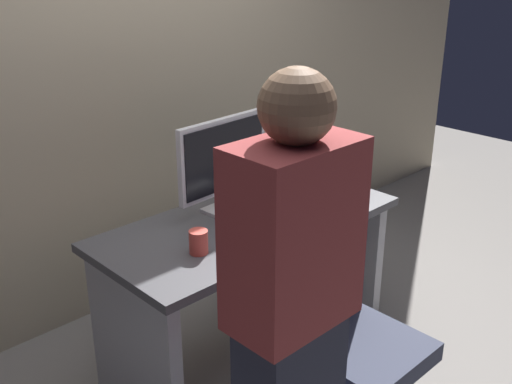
# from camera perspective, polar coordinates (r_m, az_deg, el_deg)

# --- Properties ---
(ground_plane) EXTENTS (9.00, 9.00, 0.00)m
(ground_plane) POSITION_cam_1_polar(r_m,az_deg,el_deg) (3.24, -0.63, -14.67)
(ground_plane) COLOR gray
(wall_back) EXTENTS (6.40, 0.10, 3.00)m
(wall_back) POSITION_cam_1_polar(r_m,az_deg,el_deg) (3.36, -12.01, 14.14)
(wall_back) COLOR tan
(wall_back) RESTS_ON ground
(desk) EXTENTS (1.45, 0.68, 0.75)m
(desk) POSITION_cam_1_polar(r_m,az_deg,el_deg) (2.96, -0.68, -6.60)
(desk) COLOR #4C4C51
(desk) RESTS_ON ground
(office_chair) EXTENTS (0.52, 0.52, 0.94)m
(office_chair) POSITION_cam_1_polar(r_m,az_deg,el_deg) (2.55, 8.92, -14.48)
(office_chair) COLOR black
(office_chair) RESTS_ON ground
(person_at_desk) EXTENTS (0.40, 0.24, 1.64)m
(person_at_desk) POSITION_cam_1_polar(r_m,az_deg,el_deg) (1.96, 3.33, -12.02)
(person_at_desk) COLOR #262838
(person_at_desk) RESTS_ON ground
(monitor) EXTENTS (0.54, 0.15, 0.46)m
(monitor) POSITION_cam_1_polar(r_m,az_deg,el_deg) (2.86, -3.04, 3.03)
(monitor) COLOR silver
(monitor) RESTS_ON desk
(keyboard) EXTENTS (0.43, 0.13, 0.02)m
(keyboard) POSITION_cam_1_polar(r_m,az_deg,el_deg) (2.74, 1.06, -3.34)
(keyboard) COLOR white
(keyboard) RESTS_ON desk
(mouse) EXTENTS (0.06, 0.10, 0.03)m
(mouse) POSITION_cam_1_polar(r_m,az_deg,el_deg) (2.95, 5.14, -1.44)
(mouse) COLOR black
(mouse) RESTS_ON desk
(cup_near_keyboard) EXTENTS (0.08, 0.08, 0.10)m
(cup_near_keyboard) POSITION_cam_1_polar(r_m,az_deg,el_deg) (2.54, -5.39, -4.66)
(cup_near_keyboard) COLOR #D84C3F
(cup_near_keyboard) RESTS_ON desk
(book_stack) EXTENTS (0.24, 0.19, 0.10)m
(book_stack) POSITION_cam_1_polar(r_m,az_deg,el_deg) (3.18, 3.05, 1.19)
(book_stack) COLOR #594C72
(book_stack) RESTS_ON desk
(cell_phone) EXTENTS (0.11, 0.16, 0.01)m
(cell_phone) POSITION_cam_1_polar(r_m,az_deg,el_deg) (3.12, 8.06, -0.48)
(cell_phone) COLOR black
(cell_phone) RESTS_ON desk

